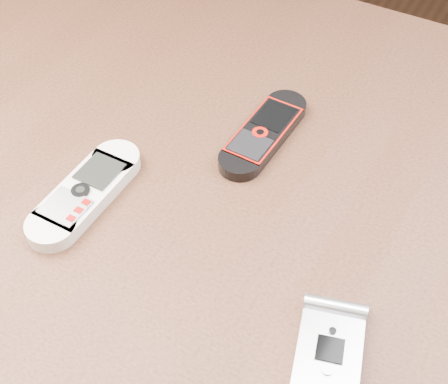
{
  "coord_description": "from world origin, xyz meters",
  "views": [
    {
      "loc": [
        0.2,
        -0.35,
        1.2
      ],
      "look_at": [
        0.01,
        0.0,
        0.76
      ],
      "focal_mm": 50.0,
      "sensor_mm": 36.0,
      "label": 1
    }
  ],
  "objects_px": {
    "nokia_white": "(86,192)",
    "motorola_razr": "(329,356)",
    "table": "(220,261)",
    "nokia_black_red": "(264,133)"
  },
  "relations": [
    {
      "from": "nokia_black_red",
      "to": "nokia_white",
      "type": "bearing_deg",
      "value": -122.86
    },
    {
      "from": "table",
      "to": "nokia_white",
      "type": "relative_size",
      "value": 8.18
    },
    {
      "from": "table",
      "to": "nokia_white",
      "type": "distance_m",
      "value": 0.17
    },
    {
      "from": "table",
      "to": "nokia_black_red",
      "type": "distance_m",
      "value": 0.15
    },
    {
      "from": "nokia_white",
      "to": "motorola_razr",
      "type": "xyz_separation_m",
      "value": [
        0.27,
        -0.04,
        -0.0
      ]
    },
    {
      "from": "table",
      "to": "nokia_white",
      "type": "bearing_deg",
      "value": -150.29
    },
    {
      "from": "motorola_razr",
      "to": "nokia_black_red",
      "type": "bearing_deg",
      "value": 112.15
    },
    {
      "from": "table",
      "to": "motorola_razr",
      "type": "xyz_separation_m",
      "value": [
        0.16,
        -0.11,
        0.11
      ]
    },
    {
      "from": "nokia_white",
      "to": "motorola_razr",
      "type": "bearing_deg",
      "value": -9.29
    },
    {
      "from": "nokia_white",
      "to": "table",
      "type": "bearing_deg",
      "value": 29.89
    }
  ]
}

